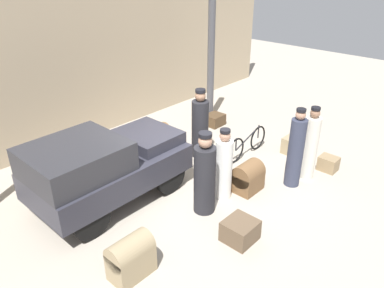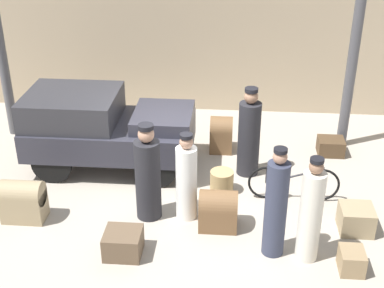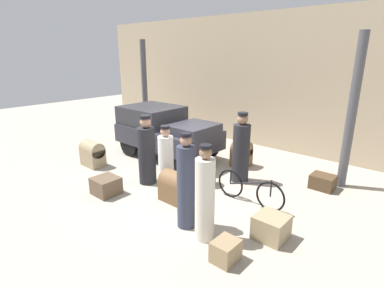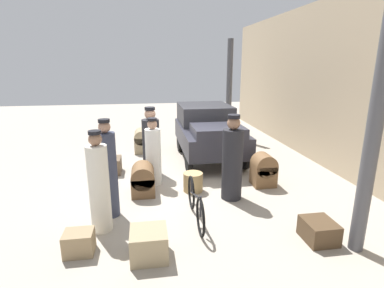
{
  "view_description": "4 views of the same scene",
  "coord_description": "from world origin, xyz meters",
  "px_view_note": "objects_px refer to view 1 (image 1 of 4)",
  "views": [
    {
      "loc": [
        -5.3,
        -4.83,
        4.72
      ],
      "look_at": [
        0.2,
        0.2,
        0.95
      ],
      "focal_mm": 35.0,
      "sensor_mm": 36.0,
      "label": 1
    },
    {
      "loc": [
        0.92,
        -8.47,
        5.41
      ],
      "look_at": [
        0.2,
        0.2,
        0.95
      ],
      "focal_mm": 50.0,
      "sensor_mm": 36.0,
      "label": 2
    },
    {
      "loc": [
        5.07,
        -5.35,
        3.21
      ],
      "look_at": [
        0.2,
        0.2,
        0.95
      ],
      "focal_mm": 28.0,
      "sensor_mm": 36.0,
      "label": 3
    },
    {
      "loc": [
        6.99,
        -0.87,
        2.8
      ],
      "look_at": [
        0.2,
        0.2,
        0.95
      ],
      "focal_mm": 28.0,
      "sensor_mm": 36.0,
      "label": 4
    }
  ],
  "objects_px": {
    "porter_with_bicycle": "(224,167)",
    "trunk_large_brown": "(215,120)",
    "trunk_barrel_dark": "(131,257)",
    "conductor_in_dark_uniform": "(310,146)",
    "porter_carrying_trunk": "(296,151)",
    "trunk_umber_medium": "(295,145)",
    "porter_lifting_near_truck": "(200,126)",
    "trunk_wicker_pale": "(159,138)",
    "suitcase_small_leather": "(328,164)",
    "suitcase_black_upright": "(240,231)",
    "truck": "(103,165)",
    "suitcase_tan_flat": "(248,177)",
    "wicker_basket": "(210,164)",
    "bicycle": "(247,144)",
    "porter_standing_middle": "(205,177)"
  },
  "relations": [
    {
      "from": "suitcase_small_leather",
      "to": "trunk_umber_medium",
      "type": "distance_m",
      "value": 1.08
    },
    {
      "from": "truck",
      "to": "trunk_wicker_pale",
      "type": "bearing_deg",
      "value": 20.02
    },
    {
      "from": "wicker_basket",
      "to": "trunk_wicker_pale",
      "type": "height_order",
      "value": "trunk_wicker_pale"
    },
    {
      "from": "bicycle",
      "to": "conductor_in_dark_uniform",
      "type": "bearing_deg",
      "value": -87.55
    },
    {
      "from": "suitcase_tan_flat",
      "to": "trunk_umber_medium",
      "type": "xyz_separation_m",
      "value": [
        2.31,
        0.09,
        -0.11
      ]
    },
    {
      "from": "porter_carrying_trunk",
      "to": "trunk_umber_medium",
      "type": "relative_size",
      "value": 3.37
    },
    {
      "from": "trunk_large_brown",
      "to": "wicker_basket",
      "type": "bearing_deg",
      "value": -142.97
    },
    {
      "from": "bicycle",
      "to": "trunk_barrel_dark",
      "type": "relative_size",
      "value": 2.23
    },
    {
      "from": "suitcase_small_leather",
      "to": "suitcase_black_upright",
      "type": "relative_size",
      "value": 0.75
    },
    {
      "from": "suitcase_black_upright",
      "to": "porter_carrying_trunk",
      "type": "bearing_deg",
      "value": 5.82
    },
    {
      "from": "trunk_umber_medium",
      "to": "suitcase_black_upright",
      "type": "relative_size",
      "value": 0.95
    },
    {
      "from": "suitcase_tan_flat",
      "to": "trunk_umber_medium",
      "type": "distance_m",
      "value": 2.31
    },
    {
      "from": "porter_lifting_near_truck",
      "to": "suitcase_tan_flat",
      "type": "height_order",
      "value": "porter_lifting_near_truck"
    },
    {
      "from": "suitcase_tan_flat",
      "to": "trunk_umber_medium",
      "type": "height_order",
      "value": "suitcase_tan_flat"
    },
    {
      "from": "wicker_basket",
      "to": "suitcase_black_upright",
      "type": "relative_size",
      "value": 0.76
    },
    {
      "from": "suitcase_small_leather",
      "to": "suitcase_black_upright",
      "type": "xyz_separation_m",
      "value": [
        -3.51,
        0.1,
        0.02
      ]
    },
    {
      "from": "porter_standing_middle",
      "to": "suitcase_small_leather",
      "type": "relative_size",
      "value": 4.06
    },
    {
      "from": "truck",
      "to": "trunk_umber_medium",
      "type": "bearing_deg",
      "value": -21.82
    },
    {
      "from": "trunk_large_brown",
      "to": "suitcase_black_upright",
      "type": "height_order",
      "value": "suitcase_black_upright"
    },
    {
      "from": "conductor_in_dark_uniform",
      "to": "trunk_umber_medium",
      "type": "relative_size",
      "value": 3.21
    },
    {
      "from": "truck",
      "to": "trunk_barrel_dark",
      "type": "height_order",
      "value": "truck"
    },
    {
      "from": "porter_carrying_trunk",
      "to": "trunk_large_brown",
      "type": "height_order",
      "value": "porter_carrying_trunk"
    },
    {
      "from": "porter_carrying_trunk",
      "to": "porter_standing_middle",
      "type": "relative_size",
      "value": 1.05
    },
    {
      "from": "bicycle",
      "to": "conductor_in_dark_uniform",
      "type": "distance_m",
      "value": 1.72
    },
    {
      "from": "trunk_barrel_dark",
      "to": "suitcase_black_upright",
      "type": "distance_m",
      "value": 2.06
    },
    {
      "from": "wicker_basket",
      "to": "trunk_wicker_pale",
      "type": "distance_m",
      "value": 1.71
    },
    {
      "from": "conductor_in_dark_uniform",
      "to": "suitcase_tan_flat",
      "type": "xyz_separation_m",
      "value": [
        -1.41,
        0.7,
        -0.48
      ]
    },
    {
      "from": "suitcase_small_leather",
      "to": "trunk_umber_medium",
      "type": "xyz_separation_m",
      "value": [
        0.25,
        1.05,
        0.04
      ]
    },
    {
      "from": "porter_lifting_near_truck",
      "to": "trunk_wicker_pale",
      "type": "bearing_deg",
      "value": 120.66
    },
    {
      "from": "conductor_in_dark_uniform",
      "to": "porter_lifting_near_truck",
      "type": "xyz_separation_m",
      "value": [
        -0.89,
        2.57,
        0.01
      ]
    },
    {
      "from": "porter_with_bicycle",
      "to": "suitcase_black_upright",
      "type": "relative_size",
      "value": 2.76
    },
    {
      "from": "suitcase_tan_flat",
      "to": "porter_with_bicycle",
      "type": "bearing_deg",
      "value": 155.28
    },
    {
      "from": "truck",
      "to": "trunk_wicker_pale",
      "type": "xyz_separation_m",
      "value": [
        2.33,
        0.85,
        -0.49
      ]
    },
    {
      "from": "porter_carrying_trunk",
      "to": "trunk_large_brown",
      "type": "distance_m",
      "value": 3.78
    },
    {
      "from": "trunk_large_brown",
      "to": "suitcase_small_leather",
      "type": "bearing_deg",
      "value": -93.65
    },
    {
      "from": "porter_carrying_trunk",
      "to": "porter_with_bicycle",
      "type": "distance_m",
      "value": 1.7
    },
    {
      "from": "porter_with_bicycle",
      "to": "trunk_barrel_dark",
      "type": "distance_m",
      "value": 2.83
    },
    {
      "from": "truck",
      "to": "trunk_umber_medium",
      "type": "height_order",
      "value": "truck"
    },
    {
      "from": "bicycle",
      "to": "conductor_in_dark_uniform",
      "type": "xyz_separation_m",
      "value": [
        0.07,
        -1.65,
        0.47
      ]
    },
    {
      "from": "bicycle",
      "to": "trunk_large_brown",
      "type": "relative_size",
      "value": 3.04
    },
    {
      "from": "conductor_in_dark_uniform",
      "to": "trunk_large_brown",
      "type": "distance_m",
      "value": 3.69
    },
    {
      "from": "trunk_barrel_dark",
      "to": "conductor_in_dark_uniform",
      "type": "bearing_deg",
      "value": -7.8
    },
    {
      "from": "porter_with_bicycle",
      "to": "trunk_wicker_pale",
      "type": "relative_size",
      "value": 2.07
    },
    {
      "from": "conductor_in_dark_uniform",
      "to": "suitcase_black_upright",
      "type": "height_order",
      "value": "conductor_in_dark_uniform"
    },
    {
      "from": "porter_with_bicycle",
      "to": "trunk_large_brown",
      "type": "xyz_separation_m",
      "value": [
        2.85,
        2.57,
        -0.56
      ]
    },
    {
      "from": "porter_carrying_trunk",
      "to": "trunk_umber_medium",
      "type": "bearing_deg",
      "value": 26.36
    },
    {
      "from": "bicycle",
      "to": "porter_with_bicycle",
      "type": "relative_size",
      "value": 1.04
    },
    {
      "from": "suitcase_tan_flat",
      "to": "suitcase_black_upright",
      "type": "relative_size",
      "value": 1.18
    },
    {
      "from": "trunk_large_brown",
      "to": "porter_standing_middle",
      "type": "bearing_deg",
      "value": -143.43
    },
    {
      "from": "porter_standing_middle",
      "to": "porter_lifting_near_truck",
      "type": "distance_m",
      "value": 2.38
    }
  ]
}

